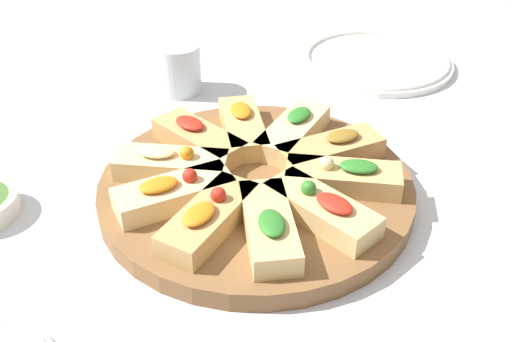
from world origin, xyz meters
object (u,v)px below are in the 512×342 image
object	(u,v)px
plate_right	(376,60)
water_glass	(179,68)
serving_board	(256,188)
napkin_stack	(511,153)

from	to	relation	value
plate_right	water_glass	xyz separation A→B (m)	(-0.32, 0.12, 0.03)
serving_board	plate_right	world-z (taller)	serving_board
serving_board	napkin_stack	xyz separation A→B (m)	(0.32, -0.13, -0.01)
plate_right	water_glass	distance (m)	0.34
serving_board	water_glass	bearing A→B (deg)	76.22
water_glass	plate_right	bearing A→B (deg)	-20.15
serving_board	water_glass	world-z (taller)	water_glass
plate_right	napkin_stack	bearing A→B (deg)	-102.57
water_glass	napkin_stack	world-z (taller)	water_glass
serving_board	plate_right	xyz separation A→B (m)	(0.39, 0.18, -0.00)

